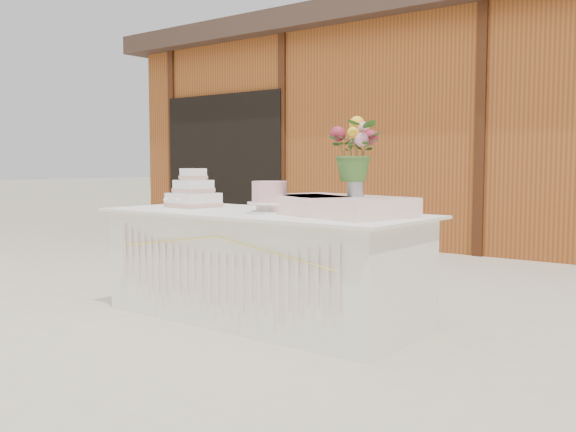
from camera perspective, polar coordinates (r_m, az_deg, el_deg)
The scene contains 9 objects.
ground at distance 4.63m, azimuth -2.32°, elevation -9.16°, with size 80.00×80.00×0.00m, color beige.
barn at distance 9.88m, azimuth 20.99°, elevation 7.66°, with size 12.60×4.60×3.30m.
cake_table at distance 4.55m, azimuth -2.38°, elevation -4.43°, with size 2.40×1.00×0.77m.
wedding_cake at distance 5.02m, azimuth -8.40°, elevation 1.94°, with size 0.37×0.37×0.30m.
pink_cake_stand at distance 4.34m, azimuth -1.66°, elevation 1.84°, with size 0.30×0.30×0.22m.
satin_runner at distance 4.21m, azimuth 4.22°, elevation 0.93°, with size 0.99×0.57×0.12m, color #F9CFC8.
flower_vase at distance 4.12m, azimuth 6.04°, elevation 2.72°, with size 0.11×0.11×0.15m, color #A9A9AD.
bouquet at distance 4.12m, azimuth 6.07°, elevation 6.42°, with size 0.35×0.30×0.39m, color #396327.
loose_flowers at distance 5.26m, azimuth -9.19°, elevation 1.06°, with size 0.16×0.39×0.02m, color pink, non-canonical shape.
Camera 1 is at (2.92, -3.42, 1.10)m, focal length 40.00 mm.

